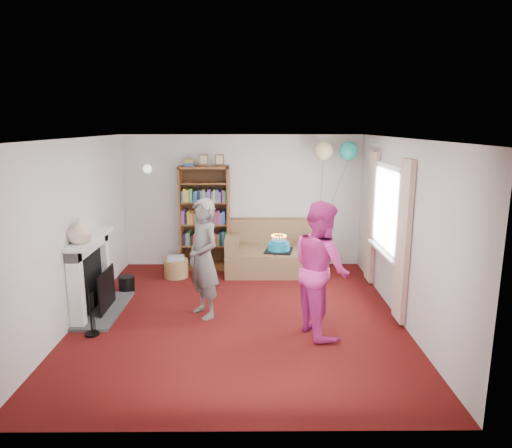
{
  "coord_description": "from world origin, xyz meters",
  "views": [
    {
      "loc": [
        0.19,
        -6.08,
        2.68
      ],
      "look_at": [
        0.24,
        0.6,
        1.22
      ],
      "focal_mm": 32.0,
      "sensor_mm": 36.0,
      "label": 1
    }
  ],
  "objects_px": {
    "bookcase": "(205,219)",
    "sofa": "(274,253)",
    "person_striped": "(204,259)",
    "birthday_cake": "(279,246)",
    "person_magenta": "(321,268)"
  },
  "relations": [
    {
      "from": "person_magenta",
      "to": "birthday_cake",
      "type": "height_order",
      "value": "person_magenta"
    },
    {
      "from": "sofa",
      "to": "person_magenta",
      "type": "relative_size",
      "value": 1.01
    },
    {
      "from": "bookcase",
      "to": "sofa",
      "type": "relative_size",
      "value": 1.21
    },
    {
      "from": "bookcase",
      "to": "sofa",
      "type": "distance_m",
      "value": 1.44
    },
    {
      "from": "bookcase",
      "to": "sofa",
      "type": "xyz_separation_m",
      "value": [
        1.29,
        -0.23,
        -0.6
      ]
    },
    {
      "from": "sofa",
      "to": "birthday_cake",
      "type": "bearing_deg",
      "value": -90.9
    },
    {
      "from": "person_striped",
      "to": "birthday_cake",
      "type": "distance_m",
      "value": 1.1
    },
    {
      "from": "sofa",
      "to": "person_magenta",
      "type": "xyz_separation_m",
      "value": [
        0.48,
        -2.57,
        0.53
      ]
    },
    {
      "from": "bookcase",
      "to": "person_striped",
      "type": "height_order",
      "value": "bookcase"
    },
    {
      "from": "person_striped",
      "to": "person_magenta",
      "type": "xyz_separation_m",
      "value": [
        1.56,
        -0.55,
        0.03
      ]
    },
    {
      "from": "sofa",
      "to": "person_striped",
      "type": "xyz_separation_m",
      "value": [
        -1.08,
        -2.02,
        0.5
      ]
    },
    {
      "from": "bookcase",
      "to": "sofa",
      "type": "bearing_deg",
      "value": -10.07
    },
    {
      "from": "person_magenta",
      "to": "sofa",
      "type": "bearing_deg",
      "value": -7.71
    },
    {
      "from": "sofa",
      "to": "birthday_cake",
      "type": "xyz_separation_m",
      "value": [
        -0.05,
        -2.31,
        0.75
      ]
    },
    {
      "from": "bookcase",
      "to": "person_striped",
      "type": "xyz_separation_m",
      "value": [
        0.21,
        -2.25,
        -0.1
      ]
    }
  ]
}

